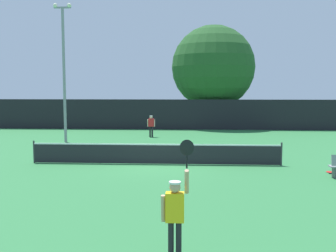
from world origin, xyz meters
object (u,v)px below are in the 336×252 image
tennis_ball (145,160)px  player_serving (175,208)px  spare_racket (330,172)px  large_tree (213,67)px  parked_car_mid (199,114)px  light_pole (64,65)px  parked_car_far (243,115)px  player_receiving (151,124)px  parked_car_near (94,115)px

tennis_ball → player_serving: bearing=-80.2°
spare_racket → large_tree: (-3.77, 19.99, 5.48)m
player_serving → parked_car_mid: 33.59m
light_pole → large_tree: 15.48m
parked_car_mid → parked_car_far: bearing=-10.6°
player_serving → player_receiving: (-2.52, 20.23, -0.15)m
large_tree → parked_car_far: bearing=48.9°
parked_car_far → parked_car_near: bearing=-172.1°
large_tree → parked_car_far: size_ratio=2.12×
tennis_ball → light_pole: light_pole is taller
player_serving → parked_car_mid: bearing=87.8°
tennis_ball → parked_car_mid: size_ratio=0.02×
tennis_ball → parked_car_near: bearing=110.2°
light_pole → parked_car_far: bearing=48.3°
player_serving → parked_car_far: (5.75, 32.48, -0.32)m
light_pole → large_tree: large_tree is taller
large_tree → parked_car_far: 6.90m
player_serving → spare_racket: bearing=54.5°
parked_car_near → parked_car_far: bearing=-5.3°
light_pole → parked_car_far: size_ratio=2.03×
player_receiving → tennis_ball: player_receiving is taller
light_pole → parked_car_mid: bearing=60.8°
player_serving → large_tree: large_tree is taller
tennis_ball → parked_car_near: (-7.81, 21.24, 0.74)m
player_receiving → parked_car_far: bearing=-124.0°
large_tree → parked_car_mid: large_tree is taller
tennis_ball → parked_car_far: (7.67, 21.43, 0.74)m
spare_racket → parked_car_near: (-15.94, 23.59, 0.76)m
player_receiving → large_tree: (4.96, 8.47, 4.55)m
light_pole → parked_car_mid: light_pole is taller
parked_car_near → parked_car_mid: size_ratio=1.02×
player_receiving → spare_racket: size_ratio=3.00×
spare_racket → large_tree: size_ratio=0.06×
player_serving → parked_car_near: 33.72m
player_receiving → large_tree: size_ratio=0.17×
player_serving → parked_car_far: size_ratio=0.57×
parked_car_mid → spare_racket: bearing=-75.7°
large_tree → parked_car_mid: 6.88m
spare_racket → light_pole: (-14.09, 8.47, 5.03)m
parked_car_mid → parked_car_far: same height
parked_car_near → player_serving: bearing=-79.3°
tennis_ball → parked_car_near: 22.64m
large_tree → parked_car_near: (-12.17, 3.60, -4.72)m
spare_racket → parked_car_near: size_ratio=0.12×
tennis_ball → large_tree: size_ratio=0.01×
parked_car_near → player_receiving: bearing=-65.2°
tennis_ball → spare_racket: size_ratio=0.13×
tennis_ball → parked_car_mid: (3.19, 22.52, 0.74)m
player_receiving → light_pole: 7.41m
tennis_ball → parked_car_far: parked_car_far is taller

